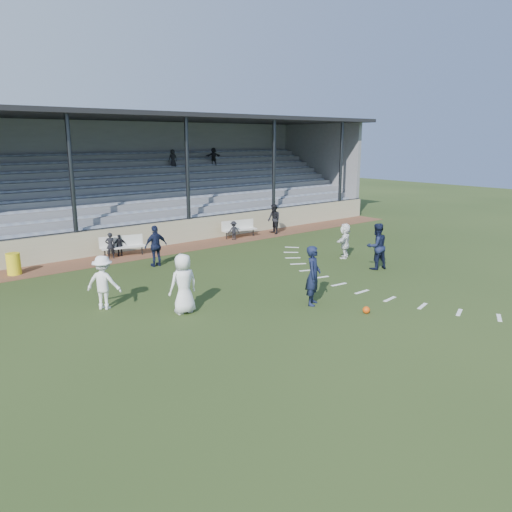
% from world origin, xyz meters
% --- Properties ---
extents(ground, '(90.00, 90.00, 0.00)m').
position_xyz_m(ground, '(0.00, 0.00, 0.00)').
color(ground, '#2A3C18').
rests_on(ground, ground).
extents(cinder_track, '(34.00, 2.00, 0.02)m').
position_xyz_m(cinder_track, '(0.00, 10.50, 0.01)').
color(cinder_track, brown).
rests_on(cinder_track, ground).
extents(retaining_wall, '(34.00, 0.18, 1.20)m').
position_xyz_m(retaining_wall, '(0.00, 11.55, 0.60)').
color(retaining_wall, '#B7B08D').
rests_on(retaining_wall, ground).
extents(bench_left, '(2.04, 0.90, 0.95)m').
position_xyz_m(bench_left, '(-1.29, 10.64, 0.58)').
color(bench_left, silver).
rests_on(bench_left, cinder_track).
extents(bench_right, '(2.03, 0.70, 0.95)m').
position_xyz_m(bench_right, '(5.62, 10.74, 0.58)').
color(bench_right, silver).
rests_on(bench_right, cinder_track).
extents(trash_bin, '(0.54, 0.54, 0.87)m').
position_xyz_m(trash_bin, '(-6.05, 10.43, 0.45)').
color(trash_bin, yellow).
rests_on(trash_bin, cinder_track).
extents(football, '(0.23, 0.23, 0.23)m').
position_xyz_m(football, '(1.16, -1.51, 0.12)').
color(football, '#E34D0D').
rests_on(football, ground).
extents(player_white_lead, '(0.95, 0.64, 1.90)m').
position_xyz_m(player_white_lead, '(-3.18, 2.21, 0.95)').
color(player_white_lead, white).
rests_on(player_white_lead, ground).
extents(player_navy_lead, '(0.86, 0.80, 1.97)m').
position_xyz_m(player_navy_lead, '(0.51, 0.19, 0.99)').
color(player_navy_lead, '#131A36').
rests_on(player_navy_lead, ground).
extents(player_navy_mid, '(1.10, 0.95, 1.94)m').
position_xyz_m(player_navy_mid, '(5.88, 1.70, 0.97)').
color(player_navy_mid, '#131A36').
rests_on(player_navy_mid, ground).
extents(player_white_wing, '(1.24, 1.28, 1.75)m').
position_xyz_m(player_white_wing, '(-4.94, 4.18, 0.88)').
color(player_white_wing, white).
rests_on(player_white_wing, ground).
extents(player_navy_wing, '(1.04, 0.44, 1.77)m').
position_xyz_m(player_navy_wing, '(-0.96, 8.02, 0.88)').
color(player_navy_wing, '#131A36').
rests_on(player_navy_wing, ground).
extents(player_white_back, '(1.52, 1.15, 1.60)m').
position_xyz_m(player_white_back, '(6.42, 3.86, 0.80)').
color(player_white_back, white).
rests_on(player_white_back, ground).
extents(official, '(0.82, 0.95, 1.69)m').
position_xyz_m(official, '(7.82, 10.28, 0.87)').
color(official, black).
rests_on(official, cinder_track).
extents(sub_left_near, '(0.51, 0.41, 1.20)m').
position_xyz_m(sub_left_near, '(-1.92, 10.52, 0.62)').
color(sub_left_near, black).
rests_on(sub_left_near, cinder_track).
extents(sub_left_far, '(0.64, 0.38, 1.02)m').
position_xyz_m(sub_left_far, '(-1.38, 10.69, 0.53)').
color(sub_left_far, black).
rests_on(sub_left_far, cinder_track).
extents(sub_right, '(0.74, 0.57, 1.01)m').
position_xyz_m(sub_right, '(5.01, 10.39, 0.52)').
color(sub_right, black).
rests_on(sub_right, cinder_track).
extents(grandstand, '(34.60, 9.00, 6.61)m').
position_xyz_m(grandstand, '(0.01, 16.26, 2.20)').
color(grandstand, gray).
rests_on(grandstand, ground).
extents(penalty_arc, '(3.89, 14.63, 0.01)m').
position_xyz_m(penalty_arc, '(4.12, 0.00, 0.01)').
color(penalty_arc, white).
rests_on(penalty_arc, ground).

